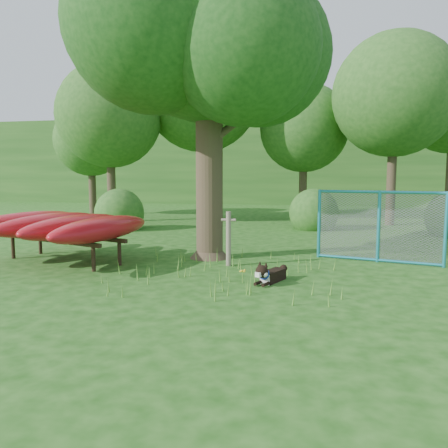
% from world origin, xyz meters
% --- Properties ---
extents(ground, '(80.00, 80.00, 0.00)m').
position_xyz_m(ground, '(0.00, 0.00, 0.00)').
color(ground, '#16480E').
rests_on(ground, ground).
extents(oak_tree, '(5.73, 5.71, 7.98)m').
position_xyz_m(oak_tree, '(-0.52, 2.73, 5.32)').
color(oak_tree, '#392D1F').
rests_on(oak_tree, ground).
extents(wooden_post, '(0.32, 0.11, 1.20)m').
position_xyz_m(wooden_post, '(0.16, 1.90, 0.63)').
color(wooden_post, '#6F6653').
rests_on(wooden_post, ground).
extents(kayak_rack, '(3.82, 4.12, 1.10)m').
position_xyz_m(kayak_rack, '(-3.63, 1.58, 0.84)').
color(kayak_rack, black).
rests_on(kayak_rack, ground).
extents(husky_dog, '(0.56, 0.93, 0.45)m').
position_xyz_m(husky_dog, '(1.19, 0.51, 0.16)').
color(husky_dog, black).
rests_on(husky_dog, ground).
extents(fence_section, '(2.73, 0.79, 2.73)m').
position_xyz_m(fence_section, '(3.43, 2.97, 0.82)').
color(fence_section, teal).
rests_on(fence_section, ground).
extents(wildflower_clump, '(0.12, 0.11, 0.25)m').
position_xyz_m(wildflower_clump, '(0.71, 0.42, 0.20)').
color(wildflower_clump, '#589330').
rests_on(wildflower_clump, ground).
extents(bg_tree_a, '(4.40, 4.40, 6.70)m').
position_xyz_m(bg_tree_a, '(-6.50, 10.00, 4.48)').
color(bg_tree_a, '#392D1F').
rests_on(bg_tree_a, ground).
extents(bg_tree_b, '(5.20, 5.20, 8.22)m').
position_xyz_m(bg_tree_b, '(-3.00, 12.00, 5.61)').
color(bg_tree_b, '#392D1F').
rests_on(bg_tree_b, ground).
extents(bg_tree_c, '(4.00, 4.00, 6.12)m').
position_xyz_m(bg_tree_c, '(1.50, 13.00, 4.11)').
color(bg_tree_c, '#392D1F').
rests_on(bg_tree_c, ground).
extents(bg_tree_d, '(4.80, 4.80, 7.50)m').
position_xyz_m(bg_tree_d, '(5.00, 11.00, 5.08)').
color(bg_tree_d, '#392D1F').
rests_on(bg_tree_d, ground).
extents(bg_tree_f, '(3.60, 3.60, 5.55)m').
position_xyz_m(bg_tree_f, '(-9.00, 13.00, 3.73)').
color(bg_tree_f, '#392D1F').
rests_on(bg_tree_f, ground).
extents(shrub_left, '(1.80, 1.80, 1.80)m').
position_xyz_m(shrub_left, '(-5.00, 7.50, 0.00)').
color(shrub_left, '#25571C').
rests_on(shrub_left, ground).
extents(shrub_mid, '(1.80, 1.80, 1.80)m').
position_xyz_m(shrub_mid, '(2.00, 9.00, 0.00)').
color(shrub_mid, '#25571C').
rests_on(shrub_mid, ground).
extents(wooded_hillside, '(80.00, 12.00, 6.00)m').
position_xyz_m(wooded_hillside, '(0.00, 28.00, 3.00)').
color(wooded_hillside, '#25571C').
rests_on(wooded_hillside, ground).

